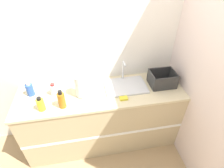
# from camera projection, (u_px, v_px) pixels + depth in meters

# --- Properties ---
(ground_plane) EXTENTS (12.00, 12.00, 0.00)m
(ground_plane) POSITION_uv_depth(u_px,v_px,m) (107.00, 155.00, 2.37)
(ground_plane) COLOR tan
(wall_back) EXTENTS (4.36, 0.06, 2.60)m
(wall_back) POSITION_uv_depth(u_px,v_px,m) (97.00, 48.00, 2.07)
(wall_back) COLOR silver
(wall_back) RESTS_ON ground_plane
(wall_right) EXTENTS (0.06, 2.59, 2.60)m
(wall_right) POSITION_uv_depth(u_px,v_px,m) (189.00, 53.00, 1.96)
(wall_right) COLOR silver
(wall_right) RESTS_ON ground_plane
(counter_cabinet) EXTENTS (1.98, 0.61, 0.88)m
(counter_cabinet) POSITION_uv_depth(u_px,v_px,m) (103.00, 117.00, 2.34)
(counter_cabinet) COLOR tan
(counter_cabinet) RESTS_ON ground_plane
(sink) EXTENTS (0.50, 0.35, 0.28)m
(sink) POSITION_uv_depth(u_px,v_px,m) (125.00, 85.00, 2.14)
(sink) COLOR silver
(sink) RESTS_ON counter_cabinet
(paper_towel_roll) EXTENTS (0.13, 0.13, 0.27)m
(paper_towel_roll) POSITION_uv_depth(u_px,v_px,m) (81.00, 86.00, 1.93)
(paper_towel_roll) COLOR #4C4C51
(paper_towel_roll) RESTS_ON counter_cabinet
(dish_rack) EXTENTS (0.30, 0.24, 0.18)m
(dish_rack) POSITION_uv_depth(u_px,v_px,m) (162.00, 80.00, 2.14)
(dish_rack) COLOR #2D2D2D
(dish_rack) RESTS_ON counter_cabinet
(bottle_white_spray) EXTENTS (0.08, 0.08, 0.15)m
(bottle_white_spray) POSITION_uv_depth(u_px,v_px,m) (54.00, 90.00, 1.99)
(bottle_white_spray) COLOR white
(bottle_white_spray) RESTS_ON counter_cabinet
(bottle_blue) EXTENTS (0.08, 0.08, 0.17)m
(bottle_blue) POSITION_uv_depth(u_px,v_px,m) (30.00, 89.00, 1.98)
(bottle_blue) COLOR #2D56B7
(bottle_blue) RESTS_ON counter_cabinet
(bottle_yellow) EXTENTS (0.08, 0.08, 0.16)m
(bottle_yellow) POSITION_uv_depth(u_px,v_px,m) (41.00, 104.00, 1.79)
(bottle_yellow) COLOR yellow
(bottle_yellow) RESTS_ON counter_cabinet
(bottle_amber) EXTENTS (0.08, 0.08, 0.21)m
(bottle_amber) POSITION_uv_depth(u_px,v_px,m) (62.00, 100.00, 1.81)
(bottle_amber) COLOR #B26B19
(bottle_amber) RESTS_ON counter_cabinet
(sponge) EXTENTS (0.09, 0.06, 0.02)m
(sponge) POSITION_uv_depth(u_px,v_px,m) (124.00, 98.00, 1.96)
(sponge) COLOR yellow
(sponge) RESTS_ON counter_cabinet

